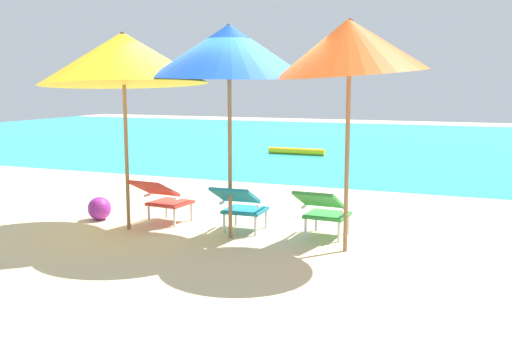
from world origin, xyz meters
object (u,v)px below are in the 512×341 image
lounge_chair_center (241,204)px  beach_ball (99,208)px  lounge_chair_left (163,196)px  beach_umbrella_left (123,58)px  lounge_chair_right (323,208)px  beach_umbrella_right (350,47)px  beach_umbrella_center (230,51)px  swim_buoy (297,151)px

lounge_chair_center → beach_ball: lounge_chair_center is taller
lounge_chair_left → beach_umbrella_left: size_ratio=0.30×
lounge_chair_left → lounge_chair_right: 2.29m
lounge_chair_center → lounge_chair_right: 1.09m
lounge_chair_center → beach_umbrella_left: bearing=-166.9°
beach_umbrella_right → beach_ball: size_ratio=8.15×
lounge_chair_left → beach_umbrella_center: (1.17, -0.29, 1.95)m
beach_umbrella_left → beach_ball: 2.25m
lounge_chair_left → lounge_chair_right: same height
lounge_chair_left → beach_umbrella_center: bearing=-13.9°
beach_umbrella_left → beach_umbrella_center: beach_umbrella_center is taller
lounge_chair_left → swim_buoy: bearing=95.1°
beach_umbrella_center → lounge_chair_left: bearing=166.1°
lounge_chair_center → beach_umbrella_right: beach_umbrella_right is taller
lounge_chair_center → beach_umbrella_left: (-1.50, -0.35, 1.88)m
beach_umbrella_center → beach_umbrella_right: bearing=-1.9°
lounge_chair_right → beach_umbrella_left: size_ratio=0.29×
lounge_chair_left → beach_umbrella_center: size_ratio=0.33×
swim_buoy → beach_umbrella_center: bearing=-77.6°
swim_buoy → beach_ball: size_ratio=4.75×
lounge_chair_center → beach_umbrella_center: beach_umbrella_center is taller
lounge_chair_right → beach_umbrella_right: bearing=-47.0°
lounge_chair_right → lounge_chair_left: bearing=-178.2°
beach_umbrella_center → swim_buoy: bearing=102.4°
lounge_chair_left → beach_umbrella_right: size_ratio=0.34×
beach_umbrella_left → beach_umbrella_right: beach_umbrella_right is taller
beach_umbrella_left → beach_umbrella_center: 1.47m
swim_buoy → beach_umbrella_center: beach_umbrella_center is taller
lounge_chair_left → lounge_chair_center: size_ratio=1.03×
beach_umbrella_right → beach_ball: bearing=176.1°
lounge_chair_right → beach_umbrella_center: beach_umbrella_center is taller
lounge_chair_right → beach_ball: (-3.29, -0.16, -0.24)m
lounge_chair_left → lounge_chair_right: bearing=1.8°
beach_umbrella_center → beach_umbrella_right: size_ratio=1.02×
beach_ball → lounge_chair_left: bearing=4.9°
lounge_chair_left → beach_ball: size_ratio=2.74×
lounge_chair_center → beach_ball: (-2.21, -0.04, -0.24)m
lounge_chair_center → beach_ball: size_ratio=2.65×
lounge_chair_left → beach_umbrella_right: (2.67, -0.34, 1.97)m
beach_umbrella_left → beach_ball: bearing=156.1°
lounge_chair_right → beach_umbrella_right: (0.38, -0.41, 1.97)m
beach_umbrella_right → beach_ball: 4.29m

